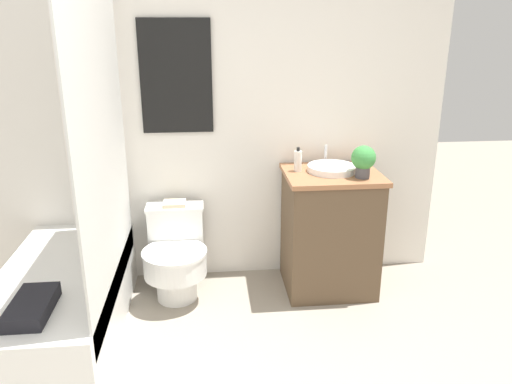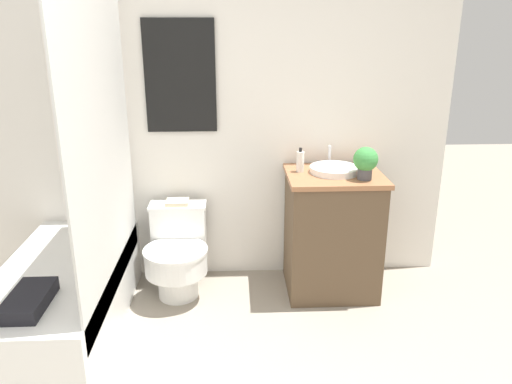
% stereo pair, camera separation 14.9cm
% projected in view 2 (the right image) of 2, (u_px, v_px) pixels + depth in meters
% --- Properties ---
extents(wall_back, '(3.24, 0.07, 2.50)m').
position_uv_depth(wall_back, '(204.00, 96.00, 3.21)').
color(wall_back, white).
rests_on(wall_back, ground_plane).
extents(shower_area, '(0.64, 1.37, 1.98)m').
position_uv_depth(shower_area, '(65.00, 289.00, 2.82)').
color(shower_area, white).
rests_on(shower_area, ground_plane).
extents(toilet, '(0.40, 0.53, 0.57)m').
position_uv_depth(toilet, '(177.00, 253.00, 3.23)').
color(toilet, white).
rests_on(toilet, ground_plane).
extents(vanity, '(0.60, 0.52, 0.81)m').
position_uv_depth(vanity, '(332.00, 233.00, 3.24)').
color(vanity, brown).
rests_on(vanity, ground_plane).
extents(sink, '(0.31, 0.34, 0.13)m').
position_uv_depth(sink, '(334.00, 169.00, 3.13)').
color(sink, white).
rests_on(sink, vanity).
extents(soap_bottle, '(0.05, 0.05, 0.15)m').
position_uv_depth(soap_bottle, '(300.00, 161.00, 3.13)').
color(soap_bottle, silver).
rests_on(soap_bottle, vanity).
extents(potted_plant, '(0.15, 0.15, 0.20)m').
position_uv_depth(potted_plant, '(366.00, 161.00, 2.96)').
color(potted_plant, '#4C4C51').
rests_on(potted_plant, vanity).
extents(book_on_tank, '(0.15, 0.13, 0.02)m').
position_uv_depth(book_on_tank, '(177.00, 202.00, 3.27)').
color(book_on_tank, beige).
rests_on(book_on_tank, toilet).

